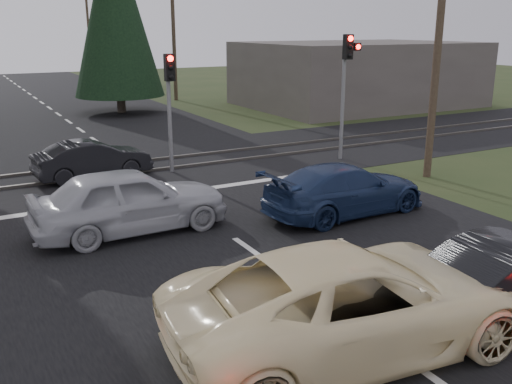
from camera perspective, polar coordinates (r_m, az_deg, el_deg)
ground at (r=10.96m, az=6.94°, el=-10.91°), size 120.00×120.00×0.00m
road at (r=19.43m, az=-10.33°, el=1.15°), size 14.00×100.00×0.01m
rail_corridor at (r=21.29m, az=-12.06°, el=2.37°), size 120.00×8.00×0.01m
stop_line at (r=17.79m, az=-8.48°, el=-0.15°), size 13.00×0.35×0.00m
rail_near at (r=20.53m, az=-11.41°, el=2.03°), size 120.00×0.12×0.10m
rail_far at (r=22.03m, az=-12.67°, el=2.92°), size 120.00×0.12×0.10m
traffic_signal_right at (r=21.94m, az=9.09°, el=11.70°), size 0.68×0.48×4.70m
traffic_signal_center at (r=19.87m, az=-8.61°, el=9.79°), size 0.32×0.48×4.10m
utility_pole_near at (r=19.91m, az=17.82°, el=14.77°), size 1.80×0.26×9.00m
utility_pole_mid at (r=40.48m, az=-8.26°, el=15.74°), size 1.80×0.26×9.00m
utility_pole_far at (r=64.47m, az=-16.41°, el=15.41°), size 1.80×0.26×9.00m
conifer_tree at (r=35.14m, az=-13.93°, el=17.46°), size 5.20×5.20×11.00m
building_right at (r=38.30m, az=10.09°, el=11.55°), size 14.00×10.00×4.00m
cream_coupe at (r=9.26m, az=9.53°, el=-10.64°), size 6.22×3.30×1.66m
silver_car at (r=14.49m, az=-12.52°, el=-0.82°), size 4.88×2.04×1.65m
blue_sedan at (r=15.75m, az=8.89°, el=0.25°), size 4.88×2.20×1.39m
dark_car_far at (r=20.12m, az=-16.04°, el=3.14°), size 3.97×1.69×1.27m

